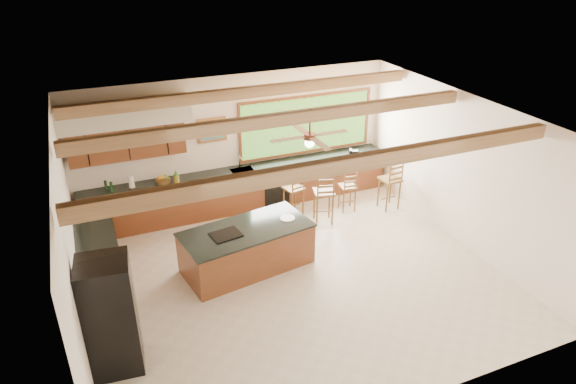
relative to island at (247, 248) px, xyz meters
name	(u,v)px	position (x,y,z in m)	size (l,w,h in m)	color
ground	(294,275)	(0.70, -0.60, -0.42)	(7.20, 7.20, 0.00)	beige
room_shell	(271,153)	(0.53, 0.05, 1.80)	(7.27, 6.54, 3.02)	white
counter_run	(213,203)	(-0.12, 1.92, 0.05)	(7.12, 3.10, 1.22)	brown
island	(247,248)	(0.00, 0.00, 0.00)	(2.52, 1.48, 0.85)	brown
refrigerator	(111,316)	(-2.52, -1.62, 0.48)	(0.76, 0.74, 1.78)	black
bar_stool_a	(295,190)	(1.61, 1.48, 0.23)	(0.46, 0.46, 1.08)	brown
bar_stool_b	(325,194)	(2.08, 0.94, 0.29)	(0.52, 0.52, 1.19)	brown
bar_stool_c	(392,181)	(3.75, 0.94, 0.28)	(0.45, 0.45, 1.18)	brown
bar_stool_d	(349,188)	(2.82, 1.22, 0.16)	(0.39, 0.39, 0.98)	brown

